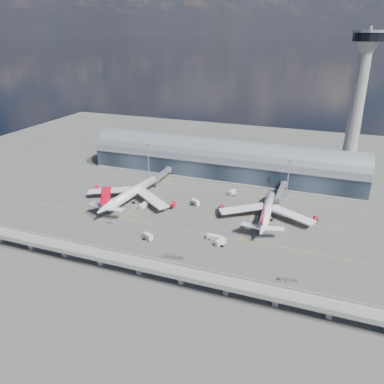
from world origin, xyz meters
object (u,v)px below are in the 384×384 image
(service_truck_1, at_px, (148,237))
(service_truck_5, at_px, (195,202))
(cargo_train_1, at_px, (174,257))
(cargo_train_0, at_px, (111,222))
(service_truck_4, at_px, (232,193))
(floodlight_mast_left, at_px, (148,160))
(service_truck_2, at_px, (214,238))
(cargo_train_2, at_px, (289,280))
(service_truck_3, at_px, (220,242))
(control_tower, at_px, (356,114))
(airliner_right, at_px, (267,211))
(airliner_left, at_px, (130,193))
(floodlight_mast_right, at_px, (288,177))
(service_truck_0, at_px, (144,206))

(service_truck_1, height_order, service_truck_5, service_truck_5)
(cargo_train_1, bearing_deg, cargo_train_0, 72.68)
(cargo_train_1, bearing_deg, service_truck_4, 1.83)
(floodlight_mast_left, xyz_separation_m, service_truck_2, (72.44, -69.94, -12.14))
(service_truck_4, height_order, cargo_train_1, service_truck_4)
(service_truck_5, distance_m, cargo_train_2, 87.74)
(service_truck_3, distance_m, cargo_train_2, 40.87)
(control_tower, relative_size, airliner_right, 1.73)
(cargo_train_2, bearing_deg, service_truck_2, 75.13)
(airliner_left, relative_size, cargo_train_0, 13.86)
(service_truck_4, bearing_deg, service_truck_1, -93.96)
(floodlight_mast_right, xyz_separation_m, cargo_train_1, (-40.46, -93.41, -12.72))
(cargo_train_2, bearing_deg, airliner_left, 78.34)
(service_truck_2, bearing_deg, service_truck_4, 6.67)
(service_truck_0, relative_size, service_truck_1, 1.26)
(service_truck_4, xyz_separation_m, service_truck_5, (-17.62, -23.22, 0.02))
(floodlight_mast_left, xyz_separation_m, service_truck_3, (76.68, -73.21, -12.15))
(floodlight_mast_left, xyz_separation_m, cargo_train_1, (59.54, -93.41, -12.72))
(cargo_train_0, bearing_deg, service_truck_2, -83.76)
(service_truck_4, bearing_deg, cargo_train_2, -44.35)
(service_truck_4, height_order, cargo_train_0, service_truck_4)
(service_truck_2, height_order, service_truck_5, service_truck_5)
(floodlight_mast_left, relative_size, service_truck_2, 3.23)
(cargo_train_0, xyz_separation_m, cargo_train_2, (100.70, -19.16, -0.06))
(floodlight_mast_left, bearing_deg, airliner_right, -21.14)
(service_truck_1, distance_m, cargo_train_0, 28.89)
(service_truck_0, height_order, cargo_train_0, service_truck_0)
(airliner_right, relative_size, service_truck_1, 9.83)
(cargo_train_0, distance_m, cargo_train_2, 102.51)
(service_truck_0, relative_size, service_truck_3, 1.20)
(airliner_right, height_order, cargo_train_0, airliner_right)
(control_tower, xyz_separation_m, service_truck_4, (-69.02, -37.41, -50.01))
(cargo_train_2, bearing_deg, floodlight_mast_left, 64.51)
(control_tower, distance_m, cargo_train_2, 132.17)
(service_truck_5, bearing_deg, cargo_train_2, -96.96)
(cargo_train_0, relative_size, cargo_train_2, 0.53)
(service_truck_2, relative_size, cargo_train_2, 0.89)
(control_tower, height_order, service_truck_0, control_tower)
(floodlight_mast_right, bearing_deg, floodlight_mast_left, 180.00)
(service_truck_3, height_order, cargo_train_1, service_truck_3)
(airliner_left, height_order, service_truck_1, airliner_left)
(service_truck_3, relative_size, cargo_train_1, 0.60)
(cargo_train_0, height_order, cargo_train_1, cargo_train_1)
(floodlight_mast_right, bearing_deg, service_truck_3, -107.67)
(control_tower, bearing_deg, airliner_left, -150.94)
(floodlight_mast_left, bearing_deg, service_truck_2, -43.99)
(service_truck_5, xyz_separation_m, cargo_train_1, (11.18, -60.78, -0.74))
(cargo_train_0, bearing_deg, service_truck_1, -103.35)
(service_truck_4, bearing_deg, cargo_train_1, -78.38)
(service_truck_4, bearing_deg, control_tower, 44.46)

